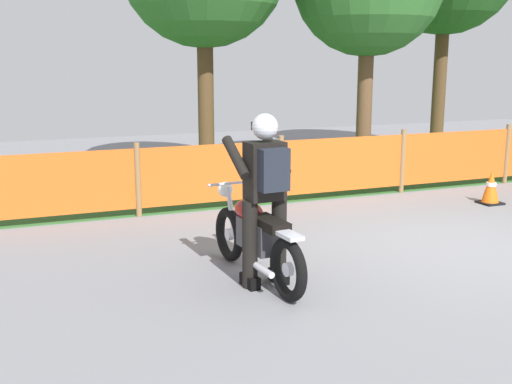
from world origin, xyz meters
TOP-DOWN VIEW (x-y plane):
  - ground at (0.00, 0.00)m, footprint 24.00×24.00m
  - grass_verge at (0.00, 5.49)m, footprint 24.00×5.57m
  - barrier_fence at (-0.00, 2.70)m, footprint 10.99×0.08m
  - motorcycle_lead at (-2.69, -0.26)m, footprint 0.56×1.91m
  - rider_lead at (-2.67, -0.46)m, footprint 0.58×0.70m
  - traffic_cone at (1.89, 1.51)m, footprint 0.32×0.32m

SIDE VIEW (x-z plane):
  - ground at x=0.00m, z-range -0.02..0.00m
  - grass_verge at x=0.00m, z-range 0.00..0.01m
  - traffic_cone at x=1.89m, z-range -0.01..0.52m
  - motorcycle_lead at x=-2.69m, z-range -0.01..0.89m
  - barrier_fence at x=0.00m, z-range 0.02..1.07m
  - rider_lead at x=-2.67m, z-range 0.11..1.80m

